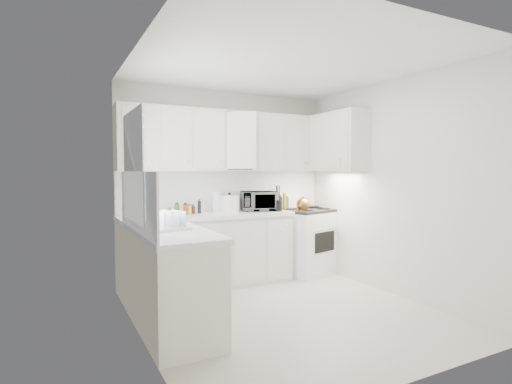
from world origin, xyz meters
TOP-DOWN VIEW (x-y plane):
  - floor at (0.00, 0.00)m, footprint 3.20×3.20m
  - ceiling at (0.00, 0.00)m, footprint 3.20×3.20m
  - wall_back at (0.00, 1.60)m, footprint 3.00×0.00m
  - wall_front at (0.00, -1.60)m, footprint 3.00×0.00m
  - wall_left at (-1.50, 0.00)m, footprint 0.00×3.20m
  - wall_right at (1.50, 0.00)m, footprint 0.00×3.20m
  - window_blinds at (-1.48, 0.35)m, footprint 0.06×0.96m
  - lower_cabinets_back at (-0.39, 1.30)m, footprint 2.22×0.60m
  - lower_cabinets_left at (-1.20, 0.20)m, footprint 0.60×1.60m
  - countertop_back at (-0.39, 1.29)m, footprint 2.24×0.64m
  - countertop_left at (-1.19, 0.20)m, footprint 0.64×1.62m
  - backsplash_back at (0.00, 1.59)m, footprint 2.98×0.02m
  - backsplash_left at (-1.49, 0.20)m, footprint 0.02×1.60m
  - upper_cabinets_back at (0.00, 1.44)m, footprint 3.00×0.33m
  - upper_cabinets_right at (1.33, 0.82)m, footprint 0.33×0.90m
  - sink at (-1.19, 0.55)m, footprint 0.42×0.38m
  - stove at (1.14, 1.27)m, footprint 0.92×0.82m
  - tea_kettle at (0.96, 1.11)m, footprint 0.25×0.21m
  - frying_pan at (1.32, 1.43)m, footprint 0.27×0.43m
  - microwave at (0.37, 1.33)m, footprint 0.54×0.39m
  - rice_cooker at (-0.06, 1.37)m, footprint 0.32×0.32m
  - paper_towel at (-0.19, 1.48)m, footprint 0.12×0.12m
  - utensil_crock at (0.57, 1.15)m, footprint 0.13×0.13m
  - dish_rack at (-1.22, 0.14)m, footprint 0.43×0.36m
  - spice_left_0 at (-0.85, 1.42)m, footprint 0.06×0.06m
  - spice_left_1 at (-0.78, 1.33)m, footprint 0.06×0.06m
  - spice_left_2 at (-0.70, 1.42)m, footprint 0.06×0.06m
  - spice_left_3 at (-0.62, 1.33)m, footprint 0.06×0.06m
  - spice_left_4 at (-0.55, 1.42)m, footprint 0.06×0.06m
  - spice_left_5 at (-0.47, 1.33)m, footprint 0.06×0.06m
  - sauce_right_0 at (0.58, 1.46)m, footprint 0.06×0.06m
  - sauce_right_1 at (0.64, 1.40)m, footprint 0.06×0.06m
  - sauce_right_2 at (0.69, 1.46)m, footprint 0.06×0.06m
  - sauce_right_3 at (0.74, 1.40)m, footprint 0.06×0.06m
  - sauce_right_4 at (0.80, 1.46)m, footprint 0.06×0.06m
  - sauce_right_5 at (0.85, 1.40)m, footprint 0.06×0.06m

SIDE VIEW (x-z plane):
  - floor at x=0.00m, z-range 0.00..0.00m
  - lower_cabinets_back at x=-0.39m, z-range 0.00..0.90m
  - lower_cabinets_left at x=-1.20m, z-range 0.00..0.90m
  - stove at x=1.14m, z-range 0.00..1.21m
  - countertop_back at x=-0.39m, z-range 0.90..0.95m
  - countertop_left at x=-1.19m, z-range 0.90..0.95m
  - frying_pan at x=1.32m, z-range 0.95..0.98m
  - spice_left_0 at x=-0.85m, z-range 0.95..1.08m
  - spice_left_1 at x=-0.78m, z-range 0.95..1.08m
  - spice_left_2 at x=-0.70m, z-range 0.95..1.08m
  - spice_left_3 at x=-0.62m, z-range 0.95..1.08m
  - spice_left_4 at x=-0.55m, z-range 0.95..1.08m
  - spice_left_5 at x=-0.47m, z-range 0.95..1.08m
  - sauce_right_0 at x=0.58m, z-range 0.95..1.14m
  - sauce_right_1 at x=0.64m, z-range 0.95..1.14m
  - sauce_right_2 at x=0.69m, z-range 0.95..1.14m
  - sauce_right_3 at x=0.74m, z-range 0.95..1.14m
  - sauce_right_4 at x=0.80m, z-range 0.95..1.14m
  - sauce_right_5 at x=0.85m, z-range 0.95..1.14m
  - tea_kettle at x=0.96m, z-range 0.94..1.15m
  - dish_rack at x=-1.22m, z-range 0.95..1.15m
  - sink at x=-1.19m, z-range 0.92..1.22m
  - rice_cooker at x=-0.06m, z-range 0.95..1.21m
  - paper_towel at x=-0.19m, z-range 0.95..1.22m
  - microwave at x=0.37m, z-range 0.95..1.28m
  - utensil_crock at x=0.57m, z-range 0.95..1.32m
  - backsplash_back at x=0.00m, z-range 0.95..1.50m
  - backsplash_left at x=-1.49m, z-range 0.95..1.50m
  - wall_back at x=0.00m, z-range -0.20..2.80m
  - wall_front at x=0.00m, z-range -0.20..2.80m
  - wall_left at x=-1.50m, z-range -0.30..2.90m
  - wall_right at x=1.50m, z-range -0.30..2.90m
  - upper_cabinets_back at x=0.00m, z-range 1.10..1.90m
  - upper_cabinets_right at x=1.33m, z-range 1.10..1.90m
  - window_blinds at x=-1.48m, z-range 1.02..2.08m
  - ceiling at x=0.00m, z-range 2.60..2.60m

